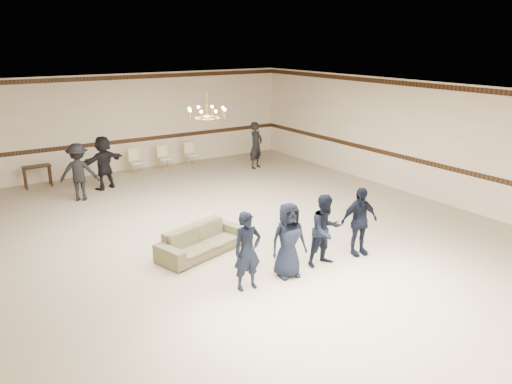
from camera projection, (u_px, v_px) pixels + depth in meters
room at (230, 167)px, 10.84m from camera, size 12.01×14.01×3.21m
chair_rail at (124, 141)px, 16.59m from camera, size 12.00×0.02×0.14m
crown_molding at (119, 78)px, 15.98m from camera, size 12.00×0.02×0.14m
chandelier at (207, 104)px, 11.26m from camera, size 0.94×0.94×0.89m
boy_a at (247, 251)px, 8.73m from camera, size 0.55×0.39×1.44m
boy_b at (288, 240)px, 9.20m from camera, size 0.77×0.57×1.44m
boy_c at (326, 230)px, 9.67m from camera, size 0.71×0.56×1.44m
boy_d at (359, 221)px, 10.14m from camera, size 0.90×0.51×1.44m
settee at (202, 240)px, 10.31m from camera, size 2.12×1.30×0.58m
adult_left at (79, 172)px, 13.58m from camera, size 1.18×0.94×1.59m
adult_mid at (104, 163)px, 14.62m from camera, size 1.55×0.90×1.59m
adult_right at (256, 145)px, 16.97m from camera, size 0.68×0.58×1.59m
banquet_chair_left at (136, 162)px, 16.28m from camera, size 0.41×0.41×0.83m
banquet_chair_mid at (165, 158)px, 16.80m from camera, size 0.42×0.42×0.83m
banquet_chair_right at (191, 154)px, 17.33m from camera, size 0.43×0.43×0.83m
console_table at (38, 176)px, 14.89m from camera, size 0.80×0.35×0.66m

